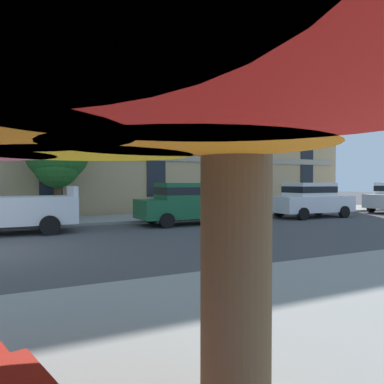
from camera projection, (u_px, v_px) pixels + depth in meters
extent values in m
cube|color=black|center=(49.00, 15.00, 18.31)|extent=(1.10, 0.06, 18.00)
cube|color=black|center=(156.00, 35.00, 20.78)|extent=(1.10, 0.06, 18.00)
cube|color=black|center=(240.00, 51.00, 23.25)|extent=(1.10, 0.06, 18.00)
cube|color=black|center=(308.00, 63.00, 25.71)|extent=(1.10, 0.06, 18.00)
cube|color=silver|center=(72.00, 191.00, 13.91)|extent=(0.16, 1.75, 0.36)
cylinder|color=black|center=(45.00, 220.00, 14.40)|extent=(0.68, 0.22, 0.68)
cylinder|color=black|center=(50.00, 225.00, 12.70)|extent=(0.68, 0.22, 0.68)
cube|color=#195933|center=(188.00, 208.00, 16.06)|extent=(4.40, 1.76, 0.80)
cube|color=#195933|center=(185.00, 191.00, 15.98)|extent=(2.30, 1.55, 0.68)
cube|color=black|center=(185.00, 191.00, 15.98)|extent=(2.32, 1.57, 0.32)
cylinder|color=black|center=(206.00, 214.00, 17.47)|extent=(0.60, 0.22, 0.60)
cylinder|color=black|center=(226.00, 218.00, 15.89)|extent=(0.60, 0.22, 0.60)
cylinder|color=black|center=(151.00, 217.00, 16.26)|extent=(0.60, 0.22, 0.60)
cylinder|color=black|center=(167.00, 221.00, 14.68)|extent=(0.60, 0.22, 0.60)
cube|color=silver|center=(311.00, 204.00, 19.17)|extent=(4.40, 1.76, 0.80)
cube|color=silver|center=(309.00, 189.00, 19.08)|extent=(2.30, 1.55, 0.68)
cube|color=black|center=(309.00, 189.00, 19.08)|extent=(2.32, 1.57, 0.32)
cylinder|color=black|center=(318.00, 210.00, 20.57)|extent=(0.60, 0.22, 0.60)
cylinder|color=black|center=(344.00, 212.00, 19.00)|extent=(0.60, 0.22, 0.60)
cylinder|color=black|center=(279.00, 211.00, 19.36)|extent=(0.60, 0.22, 0.60)
cylinder|color=black|center=(303.00, 214.00, 17.79)|extent=(0.60, 0.22, 0.60)
cylinder|color=black|center=(371.00, 207.00, 22.47)|extent=(0.60, 0.22, 0.60)
cylinder|color=#4C3823|center=(58.00, 202.00, 17.16)|extent=(0.33, 0.33, 1.84)
sphere|color=#236023|center=(57.00, 150.00, 17.16)|extent=(2.92, 2.92, 2.92)
sphere|color=#236023|center=(57.00, 165.00, 16.99)|extent=(2.08, 2.08, 2.08)
cone|color=orange|center=(189.00, 103.00, 1.93)|extent=(1.50, 1.50, 0.44)
cone|color=yellow|center=(85.00, 123.00, 2.55)|extent=(1.50, 1.50, 0.44)
cone|color=red|center=(211.00, 26.00, 0.97)|extent=(1.50, 1.50, 0.44)
cylinder|color=brown|center=(236.00, 126.00, 2.68)|extent=(0.52, 0.52, 4.43)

